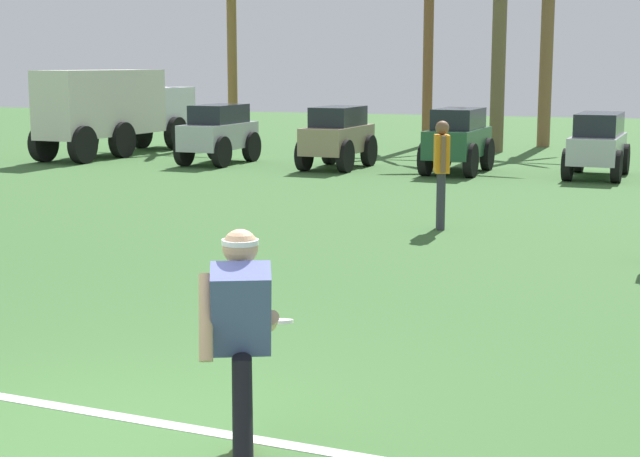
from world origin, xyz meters
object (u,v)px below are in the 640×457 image
parked_car_slot_a (219,132)px  parked_car_slot_b (338,136)px  parked_car_slot_d (598,143)px  frisbee_in_flight (272,321)px  frisbee_thrower (242,339)px  palm_tree_far_right (547,19)px  box_truck (115,108)px  palm_tree_left_of_centre (428,24)px  palm_tree_right_of_centre (500,4)px  palm_tree_far_left (231,23)px  teammate_near_sideline (442,164)px  parked_car_slot_c (458,139)px

parked_car_slot_a → parked_car_slot_b: (3.01, -0.05, 0.00)m
parked_car_slot_b → parked_car_slot_d: 5.70m
frisbee_in_flight → parked_car_slot_d: 15.65m
frisbee_thrower → parked_car_slot_a: frisbee_thrower is taller
frisbee_in_flight → palm_tree_far_right: palm_tree_far_right is taller
box_truck → palm_tree_left_of_centre: size_ratio=1.07×
parked_car_slot_b → palm_tree_right_of_centre: bearing=63.9°
parked_car_slot_a → palm_tree_far_left: palm_tree_far_left is taller
box_truck → parked_car_slot_d: bearing=-4.7°
frisbee_in_flight → parked_car_slot_b: 16.17m
teammate_near_sideline → palm_tree_far_right: palm_tree_far_right is taller
palm_tree_right_of_centre → palm_tree_far_left: bearing=177.3°
palm_tree_far_right → frisbee_thrower: bearing=-87.0°
frisbee_in_flight → palm_tree_right_of_centre: (-2.14, 20.88, 3.20)m
parked_car_slot_a → parked_car_slot_b: size_ratio=1.00×
palm_tree_left_of_centre → parked_car_slot_c: bearing=-71.0°
box_truck → palm_tree_left_of_centre: palm_tree_left_of_centre is taller
teammate_near_sideline → parked_car_slot_b: size_ratio=0.65×
teammate_near_sideline → box_truck: bearing=141.1°
parked_car_slot_c → palm_tree_far_left: (-8.11, 5.83, 2.79)m
palm_tree_right_of_centre → parked_car_slot_d: bearing=-60.1°
teammate_near_sideline → parked_car_slot_b: teammate_near_sideline is taller
teammate_near_sideline → palm_tree_right_of_centre: bearing=96.2°
teammate_near_sideline → frisbee_in_flight: bearing=-84.8°
teammate_near_sideline → parked_car_slot_d: (1.62, 7.56, -0.22)m
palm_tree_far_left → palm_tree_left_of_centre: (5.74, 1.04, -0.05)m
parked_car_slot_c → palm_tree_left_of_centre: palm_tree_left_of_centre is taller
parked_car_slot_a → palm_tree_right_of_centre: bearing=43.5°
teammate_near_sideline → parked_car_slot_b: 8.43m
parked_car_slot_a → frisbee_in_flight: bearing=-63.2°
box_truck → palm_tree_right_of_centre: 10.48m
parked_car_slot_d → palm_tree_far_left: (-11.04, 5.65, 2.81)m
parked_car_slot_c → parked_car_slot_a: bearing=179.6°
teammate_near_sideline → palm_tree_far_right: (-0.43, 14.97, 2.66)m
palm_tree_left_of_centre → parked_car_slot_b: bearing=-93.3°
parked_car_slot_a → palm_tree_far_left: 6.83m
palm_tree_far_left → palm_tree_left_of_centre: 5.84m
parked_car_slot_d → palm_tree_right_of_centre: 6.86m
frisbee_thrower → parked_car_slot_d: 16.32m
frisbee_in_flight → box_truck: size_ratio=0.06×
frisbee_in_flight → parked_car_slot_b: parked_car_slot_b is taller
frisbee_in_flight → teammate_near_sideline: size_ratio=0.23×
palm_tree_far_left → teammate_near_sideline: bearing=-54.5°
box_truck → frisbee_thrower: bearing=-56.6°
parked_car_slot_a → parked_car_slot_b: bearing=-1.0°
parked_car_slot_c → frisbee_in_flight: bearing=-82.4°
parked_car_slot_d → palm_tree_right_of_centre: bearing=119.9°
frisbee_in_flight → parked_car_slot_c: size_ratio=0.15×
frisbee_thrower → box_truck: bearing=123.4°
palm_tree_left_of_centre → frisbee_in_flight: bearing=-78.8°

